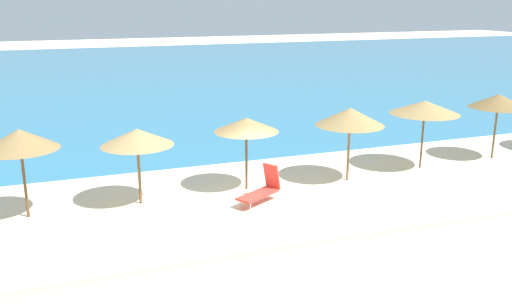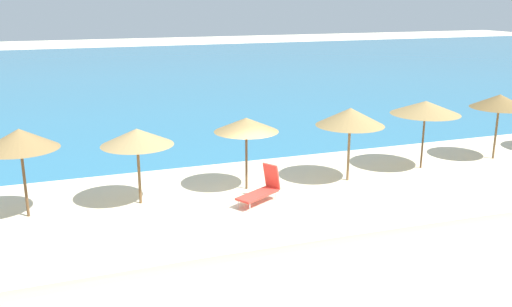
{
  "view_description": "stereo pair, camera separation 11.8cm",
  "coord_description": "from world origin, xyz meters",
  "px_view_note": "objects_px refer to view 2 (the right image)",
  "views": [
    {
      "loc": [
        -6.02,
        -15.64,
        6.55
      ],
      "look_at": [
        0.54,
        2.02,
        1.27
      ],
      "focal_mm": 39.1,
      "sensor_mm": 36.0,
      "label": 1
    },
    {
      "loc": [
        -5.91,
        -15.68,
        6.55
      ],
      "look_at": [
        0.54,
        2.02,
        1.27
      ],
      "focal_mm": 39.1,
      "sensor_mm": 36.0,
      "label": 2
    }
  ],
  "objects_px": {
    "beach_umbrella_4": "(137,137)",
    "beach_umbrella_7": "(426,108)",
    "beach_umbrella_3": "(20,139)",
    "lounge_chair_0": "(262,189)",
    "beach_umbrella_5": "(246,125)",
    "beach_umbrella_6": "(350,117)",
    "beach_umbrella_8": "(500,101)"
  },
  "relations": [
    {
      "from": "beach_umbrella_4",
      "to": "beach_umbrella_7",
      "type": "distance_m",
      "value": 11.12
    },
    {
      "from": "beach_umbrella_5",
      "to": "beach_umbrella_7",
      "type": "height_order",
      "value": "beach_umbrella_7"
    },
    {
      "from": "beach_umbrella_3",
      "to": "beach_umbrella_7",
      "type": "bearing_deg",
      "value": 0.45
    },
    {
      "from": "beach_umbrella_8",
      "to": "beach_umbrella_6",
      "type": "bearing_deg",
      "value": -176.32
    },
    {
      "from": "beach_umbrella_5",
      "to": "lounge_chair_0",
      "type": "bearing_deg",
      "value": -88.53
    },
    {
      "from": "beach_umbrella_5",
      "to": "beach_umbrella_6",
      "type": "relative_size",
      "value": 0.94
    },
    {
      "from": "beach_umbrella_3",
      "to": "beach_umbrella_6",
      "type": "distance_m",
      "value": 11.07
    },
    {
      "from": "beach_umbrella_3",
      "to": "beach_umbrella_5",
      "type": "xyz_separation_m",
      "value": [
        7.22,
        0.14,
        -0.15
      ]
    },
    {
      "from": "beach_umbrella_6",
      "to": "beach_umbrella_7",
      "type": "bearing_deg",
      "value": 5.88
    },
    {
      "from": "beach_umbrella_7",
      "to": "lounge_chair_0",
      "type": "distance_m",
      "value": 7.71
    },
    {
      "from": "beach_umbrella_3",
      "to": "lounge_chair_0",
      "type": "distance_m",
      "value": 7.65
    },
    {
      "from": "beach_umbrella_5",
      "to": "beach_umbrella_6",
      "type": "height_order",
      "value": "beach_umbrella_6"
    },
    {
      "from": "beach_umbrella_7",
      "to": "lounge_chair_0",
      "type": "xyz_separation_m",
      "value": [
        -7.31,
        -1.44,
        -1.98
      ]
    },
    {
      "from": "beach_umbrella_3",
      "to": "beach_umbrella_4",
      "type": "bearing_deg",
      "value": -0.53
    },
    {
      "from": "beach_umbrella_5",
      "to": "lounge_chair_0",
      "type": "distance_m",
      "value": 2.36
    },
    {
      "from": "beach_umbrella_4",
      "to": "beach_umbrella_3",
      "type": "bearing_deg",
      "value": 179.47
    },
    {
      "from": "beach_umbrella_4",
      "to": "beach_umbrella_5",
      "type": "relative_size",
      "value": 0.98
    },
    {
      "from": "beach_umbrella_4",
      "to": "beach_umbrella_6",
      "type": "height_order",
      "value": "beach_umbrella_6"
    },
    {
      "from": "beach_umbrella_7",
      "to": "beach_umbrella_3",
      "type": "bearing_deg",
      "value": -179.55
    },
    {
      "from": "beach_umbrella_5",
      "to": "beach_umbrella_7",
      "type": "distance_m",
      "value": 7.35
    },
    {
      "from": "beach_umbrella_3",
      "to": "beach_umbrella_5",
      "type": "height_order",
      "value": "beach_umbrella_3"
    },
    {
      "from": "beach_umbrella_4",
      "to": "beach_umbrella_8",
      "type": "distance_m",
      "value": 14.83
    },
    {
      "from": "beach_umbrella_8",
      "to": "lounge_chair_0",
      "type": "distance_m",
      "value": 11.31
    },
    {
      "from": "beach_umbrella_3",
      "to": "beach_umbrella_6",
      "type": "height_order",
      "value": "beach_umbrella_3"
    },
    {
      "from": "beach_umbrella_4",
      "to": "beach_umbrella_6",
      "type": "bearing_deg",
      "value": -1.61
    },
    {
      "from": "beach_umbrella_3",
      "to": "beach_umbrella_5",
      "type": "distance_m",
      "value": 7.23
    },
    {
      "from": "beach_umbrella_6",
      "to": "lounge_chair_0",
      "type": "distance_m",
      "value": 4.41
    },
    {
      "from": "beach_umbrella_7",
      "to": "lounge_chair_0",
      "type": "height_order",
      "value": "beach_umbrella_7"
    },
    {
      "from": "beach_umbrella_4",
      "to": "beach_umbrella_8",
      "type": "relative_size",
      "value": 0.92
    },
    {
      "from": "beach_umbrella_8",
      "to": "lounge_chair_0",
      "type": "bearing_deg",
      "value": -172.05
    },
    {
      "from": "beach_umbrella_4",
      "to": "beach_umbrella_5",
      "type": "height_order",
      "value": "beach_umbrella_5"
    },
    {
      "from": "beach_umbrella_5",
      "to": "beach_umbrella_8",
      "type": "xyz_separation_m",
      "value": [
        11.06,
        0.08,
        0.12
      ]
    }
  ]
}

